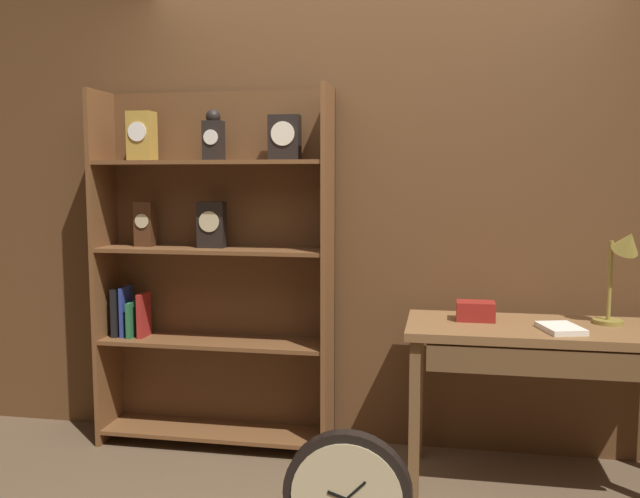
{
  "coord_description": "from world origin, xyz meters",
  "views": [
    {
      "loc": [
        0.35,
        -2.42,
        1.49
      ],
      "look_at": [
        -0.22,
        0.69,
        1.15
      ],
      "focal_mm": 37.53,
      "sensor_mm": 36.0,
      "label": 1
    }
  ],
  "objects_px": {
    "desk_lamp": "(623,260)",
    "toolbox_small": "(475,311)",
    "bookshelf": "(211,266)",
    "workbench": "(550,348)",
    "open_repair_manual": "(561,328)"
  },
  "relations": [
    {
      "from": "desk_lamp",
      "to": "toolbox_small",
      "type": "height_order",
      "value": "desk_lamp"
    },
    {
      "from": "bookshelf",
      "to": "desk_lamp",
      "type": "distance_m",
      "value": 2.09
    },
    {
      "from": "workbench",
      "to": "open_repair_manual",
      "type": "height_order",
      "value": "open_repair_manual"
    },
    {
      "from": "bookshelf",
      "to": "open_repair_manual",
      "type": "relative_size",
      "value": 8.88
    },
    {
      "from": "workbench",
      "to": "toolbox_small",
      "type": "relative_size",
      "value": 7.25
    },
    {
      "from": "workbench",
      "to": "desk_lamp",
      "type": "relative_size",
      "value": 2.82
    },
    {
      "from": "workbench",
      "to": "open_repair_manual",
      "type": "bearing_deg",
      "value": -67.12
    },
    {
      "from": "toolbox_small",
      "to": "open_repair_manual",
      "type": "xyz_separation_m",
      "value": [
        0.37,
        -0.16,
        -0.03
      ]
    },
    {
      "from": "open_repair_manual",
      "to": "desk_lamp",
      "type": "bearing_deg",
      "value": 13.77
    },
    {
      "from": "bookshelf",
      "to": "toolbox_small",
      "type": "distance_m",
      "value": 1.43
    },
    {
      "from": "bookshelf",
      "to": "desk_lamp",
      "type": "xyz_separation_m",
      "value": [
        2.08,
        -0.16,
        0.1
      ]
    },
    {
      "from": "toolbox_small",
      "to": "open_repair_manual",
      "type": "distance_m",
      "value": 0.41
    },
    {
      "from": "desk_lamp",
      "to": "open_repair_manual",
      "type": "distance_m",
      "value": 0.45
    },
    {
      "from": "workbench",
      "to": "toolbox_small",
      "type": "bearing_deg",
      "value": 165.6
    },
    {
      "from": "bookshelf",
      "to": "toolbox_small",
      "type": "relative_size",
      "value": 10.59
    }
  ]
}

